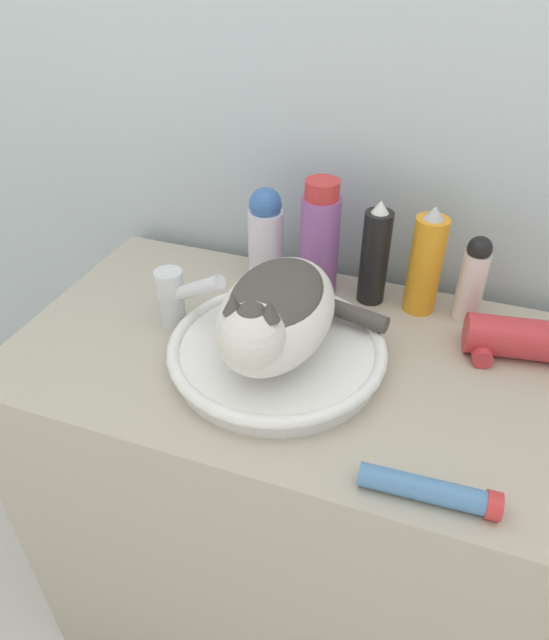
{
  "coord_description": "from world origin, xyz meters",
  "views": [
    {
      "loc": [
        0.22,
        -0.43,
        1.4
      ],
      "look_at": [
        -0.02,
        0.21,
        0.9
      ],
      "focal_mm": 32.0,
      "sensor_mm": 36.0,
      "label": 1
    }
  ],
  "objects_px": {
    "hairspray_can_black": "(375,256)",
    "lotion_bottle_white": "(266,236)",
    "cat": "(276,311)",
    "hair_dryer": "(521,339)",
    "spray_bottle_trigger": "(426,264)",
    "cream_tube": "(430,490)",
    "faucet": "(177,296)",
    "mouthwash_bottle": "(320,240)",
    "deodorant_stick": "(472,279)"
  },
  "relations": [
    {
      "from": "mouthwash_bottle",
      "to": "cream_tube",
      "type": "relative_size",
      "value": 1.27
    },
    {
      "from": "faucet",
      "to": "hairspray_can_black",
      "type": "relative_size",
      "value": 0.69
    },
    {
      "from": "spray_bottle_trigger",
      "to": "cream_tube",
      "type": "bearing_deg",
      "value": -79.9
    },
    {
      "from": "faucet",
      "to": "spray_bottle_trigger",
      "type": "xyz_separation_m",
      "value": [
        0.38,
        0.2,
        0.03
      ]
    },
    {
      "from": "spray_bottle_trigger",
      "to": "hairspray_can_black",
      "type": "bearing_deg",
      "value": 180.0
    },
    {
      "from": "mouthwash_bottle",
      "to": "deodorant_stick",
      "type": "distance_m",
      "value": 0.27
    },
    {
      "from": "cat",
      "to": "hairspray_can_black",
      "type": "height_order",
      "value": "cat"
    },
    {
      "from": "deodorant_stick",
      "to": "lotion_bottle_white",
      "type": "relative_size",
      "value": 0.84
    },
    {
      "from": "deodorant_stick",
      "to": "lotion_bottle_white",
      "type": "height_order",
      "value": "lotion_bottle_white"
    },
    {
      "from": "cream_tube",
      "to": "hairspray_can_black",
      "type": "bearing_deg",
      "value": 111.46
    },
    {
      "from": "faucet",
      "to": "hairspray_can_black",
      "type": "xyz_separation_m",
      "value": [
        0.29,
        0.2,
        0.03
      ]
    },
    {
      "from": "cat",
      "to": "cream_tube",
      "type": "relative_size",
      "value": 1.73
    },
    {
      "from": "hair_dryer",
      "to": "spray_bottle_trigger",
      "type": "bearing_deg",
      "value": 146.44
    },
    {
      "from": "faucet",
      "to": "hairspray_can_black",
      "type": "bearing_deg",
      "value": 43.87
    },
    {
      "from": "cat",
      "to": "deodorant_stick",
      "type": "xyz_separation_m",
      "value": [
        0.27,
        0.24,
        -0.03
      ]
    },
    {
      "from": "cream_tube",
      "to": "lotion_bottle_white",
      "type": "bearing_deg",
      "value": 131.81
    },
    {
      "from": "cat",
      "to": "cream_tube",
      "type": "xyz_separation_m",
      "value": [
        0.26,
        -0.17,
        -0.09
      ]
    },
    {
      "from": "mouthwash_bottle",
      "to": "hair_dryer",
      "type": "distance_m",
      "value": 0.38
    },
    {
      "from": "hairspray_can_black",
      "to": "lotion_bottle_white",
      "type": "bearing_deg",
      "value": 180.0
    },
    {
      "from": "hairspray_can_black",
      "to": "faucet",
      "type": "bearing_deg",
      "value": -145.94
    },
    {
      "from": "faucet",
      "to": "mouthwash_bottle",
      "type": "xyz_separation_m",
      "value": [
        0.19,
        0.2,
        0.04
      ]
    },
    {
      "from": "cat",
      "to": "mouthwash_bottle",
      "type": "xyz_separation_m",
      "value": [
        -0.0,
        0.24,
        -0.0
      ]
    },
    {
      "from": "mouthwash_bottle",
      "to": "spray_bottle_trigger",
      "type": "distance_m",
      "value": 0.19
    },
    {
      "from": "cat",
      "to": "hairspray_can_black",
      "type": "xyz_separation_m",
      "value": [
        0.1,
        0.24,
        -0.02
      ]
    },
    {
      "from": "lotion_bottle_white",
      "to": "cream_tube",
      "type": "distance_m",
      "value": 0.56
    },
    {
      "from": "faucet",
      "to": "mouthwash_bottle",
      "type": "height_order",
      "value": "mouthwash_bottle"
    },
    {
      "from": "faucet",
      "to": "deodorant_stick",
      "type": "relative_size",
      "value": 0.85
    },
    {
      "from": "cat",
      "to": "cream_tube",
      "type": "height_order",
      "value": "cat"
    },
    {
      "from": "faucet",
      "to": "hair_dryer",
      "type": "bearing_deg",
      "value": 21.83
    },
    {
      "from": "hairspray_can_black",
      "to": "hair_dryer",
      "type": "height_order",
      "value": "hairspray_can_black"
    },
    {
      "from": "deodorant_stick",
      "to": "cream_tube",
      "type": "height_order",
      "value": "deodorant_stick"
    },
    {
      "from": "hairspray_can_black",
      "to": "spray_bottle_trigger",
      "type": "xyz_separation_m",
      "value": [
        0.09,
        0.0,
        0.0
      ]
    },
    {
      "from": "spray_bottle_trigger",
      "to": "lotion_bottle_white",
      "type": "xyz_separation_m",
      "value": [
        -0.29,
        0.0,
        0.0
      ]
    },
    {
      "from": "faucet",
      "to": "lotion_bottle_white",
      "type": "distance_m",
      "value": 0.22
    },
    {
      "from": "spray_bottle_trigger",
      "to": "mouthwash_bottle",
      "type": "bearing_deg",
      "value": -180.0
    },
    {
      "from": "cream_tube",
      "to": "faucet",
      "type": "bearing_deg",
      "value": 154.76
    },
    {
      "from": "spray_bottle_trigger",
      "to": "lotion_bottle_white",
      "type": "distance_m",
      "value": 0.29
    },
    {
      "from": "mouthwash_bottle",
      "to": "deodorant_stick",
      "type": "bearing_deg",
      "value": 0.0
    },
    {
      "from": "lotion_bottle_white",
      "to": "deodorant_stick",
      "type": "bearing_deg",
      "value": -0.0
    },
    {
      "from": "hairspray_can_black",
      "to": "mouthwash_bottle",
      "type": "bearing_deg",
      "value": -180.0
    },
    {
      "from": "mouthwash_bottle",
      "to": "hairspray_can_black",
      "type": "bearing_deg",
      "value": 0.0
    },
    {
      "from": "cat",
      "to": "mouthwash_bottle",
      "type": "height_order",
      "value": "mouthwash_bottle"
    },
    {
      "from": "cat",
      "to": "lotion_bottle_white",
      "type": "bearing_deg",
      "value": -158.42
    },
    {
      "from": "faucet",
      "to": "lotion_bottle_white",
      "type": "height_order",
      "value": "lotion_bottle_white"
    },
    {
      "from": "cat",
      "to": "cream_tube",
      "type": "distance_m",
      "value": 0.33
    },
    {
      "from": "mouthwash_bottle",
      "to": "cream_tube",
      "type": "xyz_separation_m",
      "value": [
        0.26,
        -0.41,
        -0.09
      ]
    },
    {
      "from": "hairspray_can_black",
      "to": "lotion_bottle_white",
      "type": "relative_size",
      "value": 1.04
    },
    {
      "from": "cat",
      "to": "cream_tube",
      "type": "bearing_deg",
      "value": 54.85
    },
    {
      "from": "cream_tube",
      "to": "hair_dryer",
      "type": "relative_size",
      "value": 0.85
    },
    {
      "from": "deodorant_stick",
      "to": "cream_tube",
      "type": "xyz_separation_m",
      "value": [
        -0.01,
        -0.41,
        -0.06
      ]
    }
  ]
}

